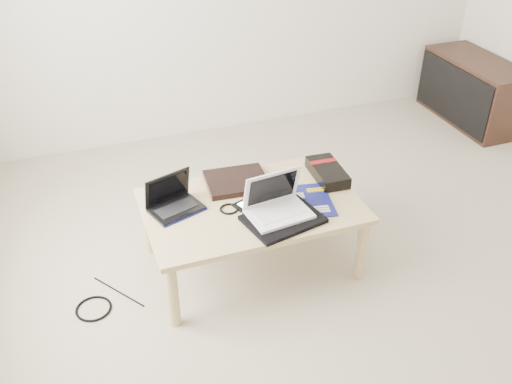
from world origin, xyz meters
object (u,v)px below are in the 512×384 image
object	(u,v)px
gpu_box	(327,172)
media_cabinet	(473,91)
netbook	(174,202)
white_laptop	(277,205)
coffee_table	(252,211)

from	to	relation	value
gpu_box	media_cabinet	bearing A→B (deg)	29.32
media_cabinet	netbook	distance (m)	2.84
media_cabinet	white_laptop	size ratio (longest dim) A/B	2.77
netbook	white_laptop	world-z (taller)	white_laptop
coffee_table	white_laptop	world-z (taller)	white_laptop
coffee_table	gpu_box	bearing A→B (deg)	11.77
coffee_table	gpu_box	distance (m)	0.50
media_cabinet	white_laptop	distance (m)	2.52
netbook	white_laptop	size ratio (longest dim) A/B	0.92
coffee_table	netbook	xyz separation A→B (m)	(-0.39, 0.09, 0.09)
coffee_table	white_laptop	size ratio (longest dim) A/B	3.39
media_cabinet	white_laptop	world-z (taller)	white_laptop
netbook	coffee_table	bearing A→B (deg)	-13.41
media_cabinet	netbook	xyz separation A→B (m)	(-2.65, -1.01, 0.19)
coffee_table	netbook	size ratio (longest dim) A/B	3.68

